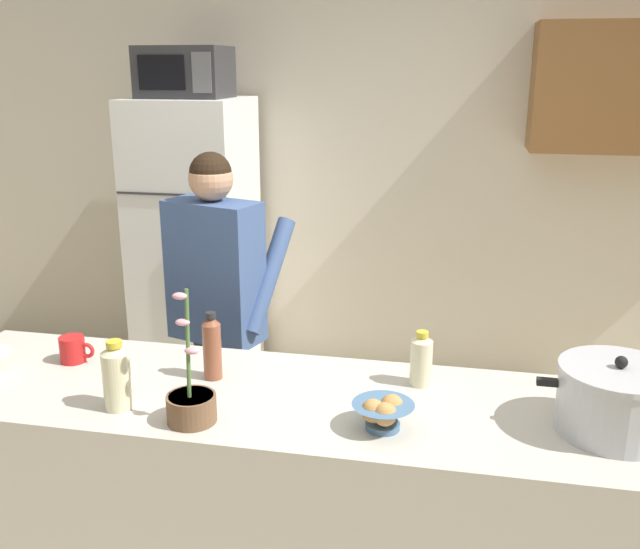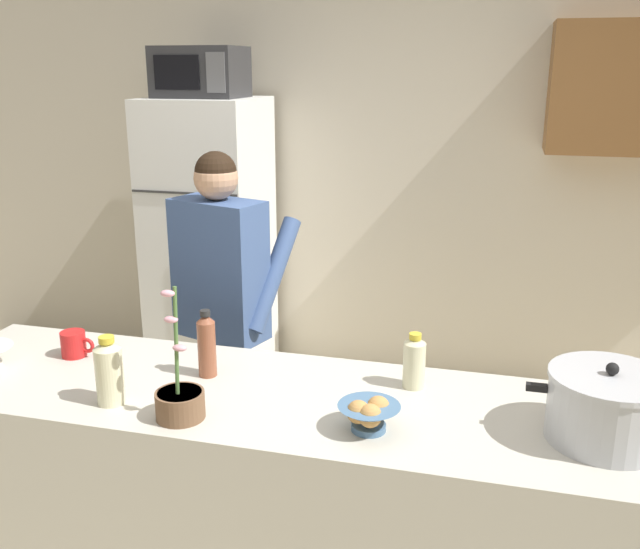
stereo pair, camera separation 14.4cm
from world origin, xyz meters
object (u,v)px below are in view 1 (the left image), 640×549
(coffee_mug, at_px, (73,349))
(potted_orchid, at_px, (191,403))
(bottle_near_edge, at_px, (212,346))
(bread_bowl, at_px, (383,413))
(microwave, at_px, (185,72))
(refrigerator, at_px, (196,249))
(bottle_far_corner, at_px, (421,359))
(person_near_pot, at_px, (217,291))
(cooking_pot, at_px, (616,400))
(bottle_mid_counter, at_px, (117,376))

(coffee_mug, relative_size, potted_orchid, 0.31)
(bottle_near_edge, relative_size, potted_orchid, 0.57)
(bread_bowl, relative_size, bottle_near_edge, 0.78)
(microwave, xyz_separation_m, bottle_near_edge, (0.75, -1.75, -0.88))
(refrigerator, height_order, bottle_far_corner, refrigerator)
(person_near_pot, xyz_separation_m, bottle_near_edge, (0.23, -0.69, 0.04))
(microwave, relative_size, cooking_pot, 1.06)
(refrigerator, xyz_separation_m, coffee_mug, (0.21, -1.74, 0.08))
(refrigerator, relative_size, cooking_pot, 3.92)
(microwave, bearing_deg, person_near_pot, -63.60)
(cooking_pot, distance_m, bottle_near_edge, 1.28)
(microwave, height_order, coffee_mug, microwave)
(cooking_pot, bearing_deg, bottle_mid_counter, -174.09)
(bottle_mid_counter, xyz_separation_m, potted_orchid, (0.25, -0.03, -0.05))
(cooking_pot, relative_size, coffee_mug, 3.45)
(refrigerator, bearing_deg, potted_orchid, -69.01)
(bottle_near_edge, bearing_deg, bread_bowl, -21.14)
(refrigerator, xyz_separation_m, microwave, (0.00, -0.02, 1.03))
(coffee_mug, height_order, potted_orchid, potted_orchid)
(person_near_pot, distance_m, bottle_near_edge, 0.73)
(bottle_mid_counter, distance_m, bottle_far_corner, 0.98)
(microwave, distance_m, bottle_far_corner, 2.38)
(refrigerator, xyz_separation_m, potted_orchid, (0.79, -2.07, 0.09))
(cooking_pot, xyz_separation_m, coffee_mug, (-1.82, 0.14, -0.05))
(cooking_pot, bearing_deg, microwave, 137.45)
(bottle_mid_counter, distance_m, potted_orchid, 0.26)
(microwave, height_order, bottle_near_edge, microwave)
(bottle_near_edge, bearing_deg, refrigerator, 113.07)
(refrigerator, bearing_deg, microwave, -89.93)
(microwave, bearing_deg, cooking_pot, -42.55)
(bread_bowl, bearing_deg, bottle_near_edge, 158.86)
(coffee_mug, bearing_deg, refrigerator, 96.93)
(potted_orchid, bearing_deg, cooking_pot, 8.68)
(bread_bowl, distance_m, bottle_far_corner, 0.34)
(coffee_mug, xyz_separation_m, bottle_mid_counter, (0.33, -0.30, 0.06))
(cooking_pot, distance_m, potted_orchid, 1.25)
(refrigerator, bearing_deg, bottle_far_corner, -49.09)
(coffee_mug, bearing_deg, microwave, 97.02)
(cooking_pot, relative_size, bottle_near_edge, 1.89)
(cooking_pot, bearing_deg, coffee_mug, 175.45)
(bottle_near_edge, distance_m, bottle_mid_counter, 0.34)
(bread_bowl, relative_size, potted_orchid, 0.45)
(coffee_mug, relative_size, bread_bowl, 0.70)
(microwave, bearing_deg, refrigerator, 90.07)
(bottle_far_corner, bearing_deg, bread_bowl, -105.21)
(cooking_pot, height_order, bottle_mid_counter, cooking_pot)
(cooking_pot, xyz_separation_m, bottle_near_edge, (-1.27, 0.11, 0.01))
(refrigerator, height_order, cooking_pot, refrigerator)
(refrigerator, relative_size, bread_bowl, 9.52)
(cooking_pot, bearing_deg, bread_bowl, -169.58)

